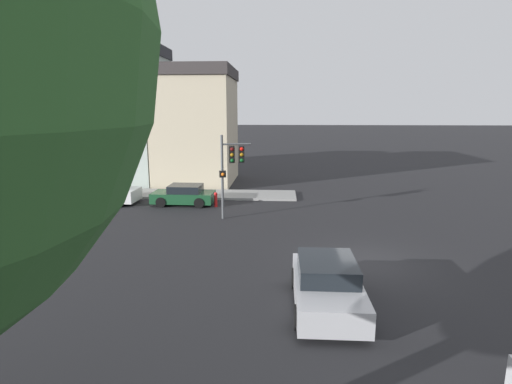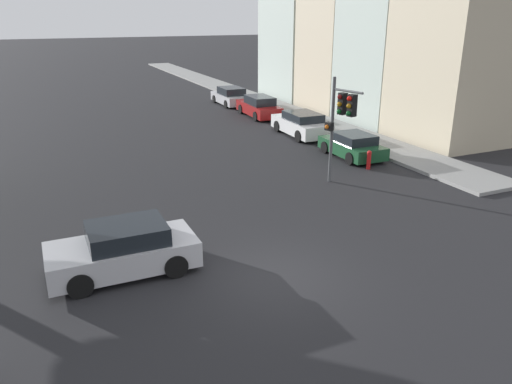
% 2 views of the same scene
% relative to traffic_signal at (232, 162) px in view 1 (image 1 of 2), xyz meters
% --- Properties ---
extents(ground_plane, '(300.00, 300.00, 0.00)m').
position_rel_traffic_signal_xyz_m(ground_plane, '(-6.10, -6.17, -3.16)').
color(ground_plane, black).
extents(rowhouse_backdrop, '(8.25, 24.17, 11.59)m').
position_rel_traffic_signal_xyz_m(rowhouse_backdrop, '(11.37, 13.38, 2.13)').
color(rowhouse_backdrop, beige).
rests_on(rowhouse_backdrop, ground_plane).
extents(traffic_signal, '(0.83, 1.69, 4.60)m').
position_rel_traffic_signal_xyz_m(traffic_signal, '(0.00, 0.00, 0.00)').
color(traffic_signal, '#515456').
rests_on(traffic_signal, ground_plane).
extents(crossing_car_0, '(4.18, 2.05, 1.47)m').
position_rel_traffic_signal_xyz_m(crossing_car_0, '(-9.92, -4.09, -2.45)').
color(crossing_car_0, '#B7B7BC').
rests_on(crossing_car_0, ground_plane).
extents(parked_car_0, '(2.01, 3.89, 1.26)m').
position_rel_traffic_signal_xyz_m(parked_car_0, '(3.17, 3.46, -2.55)').
color(parked_car_0, '#194728').
rests_on(parked_car_0, ground_plane).
extents(parked_car_1, '(2.12, 4.73, 1.44)m').
position_rel_traffic_signal_xyz_m(parked_car_1, '(3.12, 8.79, -2.46)').
color(parked_car_1, silver).
rests_on(parked_car_1, ground_plane).
extents(parked_car_2, '(2.00, 4.83, 1.49)m').
position_rel_traffic_signal_xyz_m(parked_car_2, '(3.21, 15.21, -2.45)').
color(parked_car_2, maroon).
rests_on(parked_car_2, ground_plane).
extents(fire_hydrant, '(0.22, 0.22, 0.92)m').
position_rel_traffic_signal_xyz_m(fire_hydrant, '(2.66, 1.34, -2.67)').
color(fire_hydrant, red).
rests_on(fire_hydrant, ground_plane).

